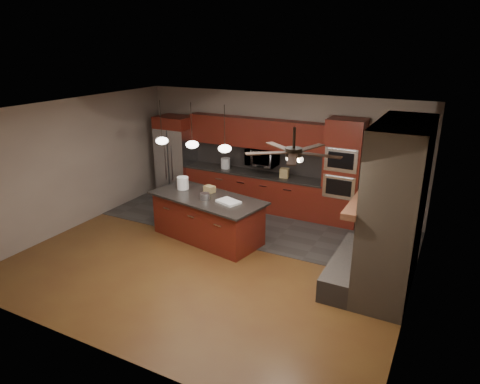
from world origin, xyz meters
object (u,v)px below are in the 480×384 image
Objects in this scene: counter_bucket at (226,163)px; counter_box at (284,173)px; refrigerator at (176,156)px; cardboard_box at (210,189)px; microwave at (262,157)px; kitchen_island at (208,218)px; oven_tower at (343,173)px; paint_can at (205,196)px; paint_tray at (229,202)px; white_bucket at (183,183)px.

counter_bucket reaches higher than counter_box.
cardboard_box is at bearing -39.68° from refrigerator.
microwave is 2.29m from kitchen_island.
oven_tower is 2.95m from cardboard_box.
counter_bucket is (-2.96, 0.01, -0.16)m from oven_tower.
paint_can is 0.89× the size of cardboard_box.
oven_tower is at bearing 53.56° from kitchen_island.
refrigerator reaches higher than microwave.
refrigerator reaches higher than cardboard_box.
refrigerator is (-2.43, -0.13, -0.24)m from microwave.
refrigerator is 3.05m from paint_can.
paint_can is (-2.21, -2.19, -0.21)m from oven_tower.
paint_can reaches higher than paint_tray.
microwave is 3.28× the size of counter_box.
paint_tray is 1.99× the size of counter_box.
counter_box is (0.34, 2.10, 0.07)m from paint_tray.
white_bucket reaches higher than paint_tray.
white_bucket is at bearing -147.95° from oven_tower.
refrigerator is at bearing 136.04° from paint_can.
counter_bucket is (-0.61, 1.78, 0.04)m from cardboard_box.
refrigerator is at bearing 150.68° from cardboard_box.
paint_can is at bearing -23.55° from white_bucket.
paint_tray is at bearing 1.98° from kitchen_island.
oven_tower is 1.13× the size of refrigerator.
microwave is 1.90m from cardboard_box.
oven_tower is 1.98m from microwave.
white_bucket is at bearing 156.45° from paint_can.
refrigerator is 2.29m from white_bucket.
oven_tower is 3.13m from kitchen_island.
oven_tower is 11.02× the size of cardboard_box.
white_bucket reaches higher than counter_bucket.
kitchen_island is 11.57× the size of counter_box.
kitchen_island is at bearing -137.42° from oven_tower.
refrigerator is 2.67m from cardboard_box.
kitchen_island is at bearing -97.18° from microwave.
refrigerator reaches higher than counter_bucket.
microwave reaches higher than cardboard_box.
paint_tray is at bearing -82.71° from microwave.
white_bucket is at bearing -139.59° from counter_box.
refrigerator is 3.42m from paint_tray.
kitchen_island is (-0.27, -2.12, -0.84)m from microwave.
paint_tray is at bearing -128.25° from oven_tower.
refrigerator reaches higher than counter_box.
cardboard_box is at bearing -127.84° from counter_box.
counter_bucket reaches higher than paint_can.
kitchen_island is (-2.24, -2.06, -0.73)m from oven_tower.
cardboard_box is at bearing 7.53° from white_bucket.
microwave is 0.35× the size of refrigerator.
counter_box is at bearing 77.31° from kitchen_island.
counter_box is (0.99, 1.73, 0.02)m from cardboard_box.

